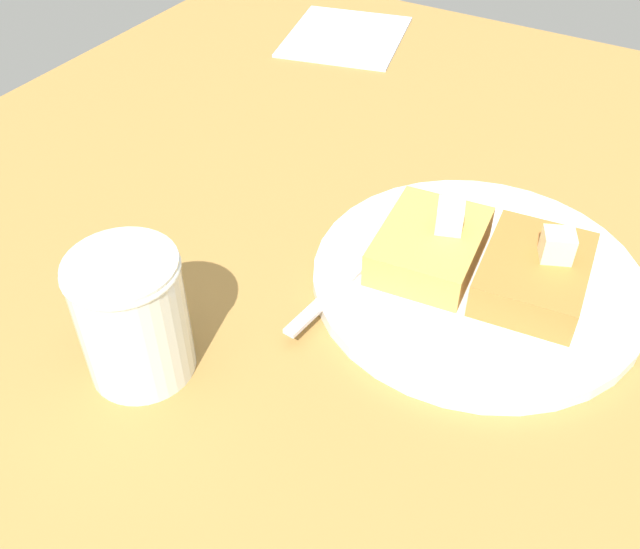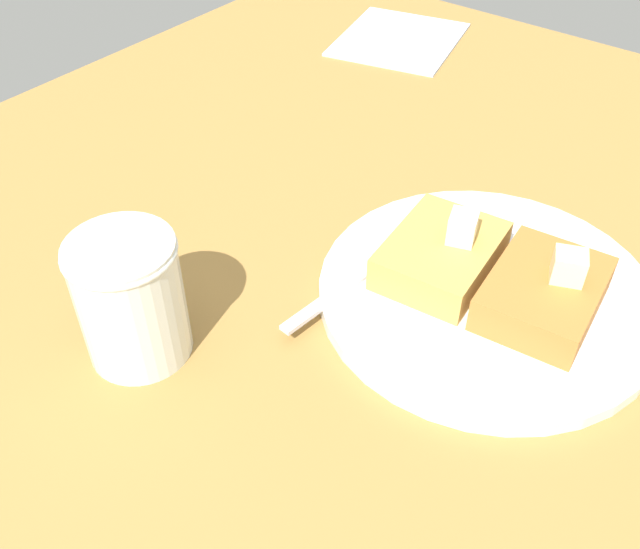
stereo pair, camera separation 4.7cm
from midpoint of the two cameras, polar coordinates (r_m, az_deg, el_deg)
table_surface at (r=53.19cm, az=11.19°, el=-3.26°), size 101.98×101.98×2.12cm
plate at (r=53.38cm, az=15.66°, el=-1.54°), size 24.30×24.30×1.07cm
toast_slice_left at (r=52.88cm, az=12.17°, el=1.40°), size 8.06×10.18×2.73cm
toast_slice_middle at (r=51.77cm, az=19.96°, el=-1.56°), size 8.06×10.18×2.73cm
butter_pat_primary at (r=51.91cm, az=13.60°, el=3.70°), size 2.49×2.62×2.12cm
butter_pat_secondary at (r=50.71cm, az=21.83°, el=0.49°), size 2.69×2.58×2.12cm
fork at (r=52.85cm, az=6.77°, el=0.46°), size 3.19×16.06×0.36cm
syrup_jar at (r=46.56cm, az=-12.05°, el=-2.46°), size 7.07×7.07×8.94cm
napkin at (r=90.56cm, az=7.90°, el=18.10°), size 16.64×18.16×0.30cm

